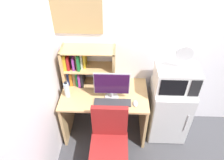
{
  "coord_description": "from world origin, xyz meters",
  "views": [
    {
      "loc": [
        -0.82,
        -2.33,
        2.61
      ],
      "look_at": [
        -0.89,
        -0.36,
        1.01
      ],
      "focal_mm": 33.48,
      "sensor_mm": 36.0,
      "label": 1
    }
  ],
  "objects_px": {
    "keyboard": "(113,102)",
    "mini_fridge": "(168,111)",
    "computer_mouse": "(135,104)",
    "desk_chair": "(109,146)",
    "hutch_bookshelf": "(82,66)",
    "desk_fan": "(184,56)",
    "water_bottle": "(67,90)",
    "microwave": "(176,78)",
    "monitor": "(112,85)",
    "wall_corkboard": "(68,12)"
  },
  "relations": [
    {
      "from": "keyboard",
      "to": "wall_corkboard",
      "type": "relative_size",
      "value": 0.58
    },
    {
      "from": "keyboard",
      "to": "desk_chair",
      "type": "distance_m",
      "value": 0.53
    },
    {
      "from": "desk_chair",
      "to": "microwave",
      "type": "bearing_deg",
      "value": 35.89
    },
    {
      "from": "water_bottle",
      "to": "wall_corkboard",
      "type": "height_order",
      "value": "wall_corkboard"
    },
    {
      "from": "computer_mouse",
      "to": "monitor",
      "type": "bearing_deg",
      "value": 159.33
    },
    {
      "from": "water_bottle",
      "to": "desk_chair",
      "type": "distance_m",
      "value": 0.87
    },
    {
      "from": "monitor",
      "to": "keyboard",
      "type": "bearing_deg",
      "value": -81.64
    },
    {
      "from": "keyboard",
      "to": "water_bottle",
      "type": "bearing_deg",
      "value": 169.33
    },
    {
      "from": "computer_mouse",
      "to": "mini_fridge",
      "type": "bearing_deg",
      "value": 23.74
    },
    {
      "from": "mini_fridge",
      "to": "microwave",
      "type": "relative_size",
      "value": 1.7
    },
    {
      "from": "computer_mouse",
      "to": "desk_fan",
      "type": "distance_m",
      "value": 0.79
    },
    {
      "from": "desk_fan",
      "to": "wall_corkboard",
      "type": "relative_size",
      "value": 0.38
    },
    {
      "from": "water_bottle",
      "to": "keyboard",
      "type": "bearing_deg",
      "value": -10.67
    },
    {
      "from": "computer_mouse",
      "to": "desk_chair",
      "type": "distance_m",
      "value": 0.61
    },
    {
      "from": "desk_fan",
      "to": "desk_chair",
      "type": "height_order",
      "value": "desk_fan"
    },
    {
      "from": "monitor",
      "to": "computer_mouse",
      "type": "xyz_separation_m",
      "value": [
        0.3,
        -0.11,
        -0.19
      ]
    },
    {
      "from": "microwave",
      "to": "water_bottle",
      "type": "bearing_deg",
      "value": -175.87
    },
    {
      "from": "monitor",
      "to": "wall_corkboard",
      "type": "relative_size",
      "value": 0.56
    },
    {
      "from": "microwave",
      "to": "monitor",
      "type": "bearing_deg",
      "value": -172.19
    },
    {
      "from": "mini_fridge",
      "to": "computer_mouse",
      "type": "bearing_deg",
      "value": -156.26
    },
    {
      "from": "hutch_bookshelf",
      "to": "desk_chair",
      "type": "height_order",
      "value": "hutch_bookshelf"
    },
    {
      "from": "mini_fridge",
      "to": "monitor",
      "type": "bearing_deg",
      "value": -172.41
    },
    {
      "from": "monitor",
      "to": "keyboard",
      "type": "height_order",
      "value": "monitor"
    },
    {
      "from": "mini_fridge",
      "to": "wall_corkboard",
      "type": "height_order",
      "value": "wall_corkboard"
    },
    {
      "from": "mini_fridge",
      "to": "wall_corkboard",
      "type": "xyz_separation_m",
      "value": [
        -1.3,
        0.29,
        1.29
      ]
    },
    {
      "from": "hutch_bookshelf",
      "to": "computer_mouse",
      "type": "xyz_separation_m",
      "value": [
        0.7,
        -0.39,
        -0.27
      ]
    },
    {
      "from": "keyboard",
      "to": "monitor",
      "type": "bearing_deg",
      "value": 98.36
    },
    {
      "from": "desk_fan",
      "to": "desk_chair",
      "type": "xyz_separation_m",
      "value": [
        -0.82,
        -0.57,
        -0.95
      ]
    },
    {
      "from": "hutch_bookshelf",
      "to": "desk_chair",
      "type": "bearing_deg",
      "value": -62.54
    },
    {
      "from": "desk_chair",
      "to": "wall_corkboard",
      "type": "height_order",
      "value": "wall_corkboard"
    },
    {
      "from": "hutch_bookshelf",
      "to": "keyboard",
      "type": "bearing_deg",
      "value": -42.29
    },
    {
      "from": "water_bottle",
      "to": "desk_chair",
      "type": "xyz_separation_m",
      "value": [
        0.55,
        -0.48,
        -0.47
      ]
    },
    {
      "from": "microwave",
      "to": "desk_chair",
      "type": "relative_size",
      "value": 0.55
    },
    {
      "from": "microwave",
      "to": "desk_chair",
      "type": "distance_m",
      "value": 1.16
    },
    {
      "from": "monitor",
      "to": "desk_chair",
      "type": "bearing_deg",
      "value": -91.4
    },
    {
      "from": "water_bottle",
      "to": "mini_fridge",
      "type": "relative_size",
      "value": 0.26
    },
    {
      "from": "water_bottle",
      "to": "hutch_bookshelf",
      "type": "bearing_deg",
      "value": 58.62
    },
    {
      "from": "hutch_bookshelf",
      "to": "mini_fridge",
      "type": "xyz_separation_m",
      "value": [
        1.19,
        -0.17,
        -0.62
      ]
    },
    {
      "from": "desk_chair",
      "to": "desk_fan",
      "type": "bearing_deg",
      "value": 34.81
    },
    {
      "from": "microwave",
      "to": "wall_corkboard",
      "type": "height_order",
      "value": "wall_corkboard"
    },
    {
      "from": "water_bottle",
      "to": "desk_chair",
      "type": "relative_size",
      "value": 0.25
    },
    {
      "from": "computer_mouse",
      "to": "water_bottle",
      "type": "relative_size",
      "value": 0.46
    },
    {
      "from": "water_bottle",
      "to": "microwave",
      "type": "relative_size",
      "value": 0.45
    },
    {
      "from": "hutch_bookshelf",
      "to": "wall_corkboard",
      "type": "relative_size",
      "value": 0.86
    },
    {
      "from": "hutch_bookshelf",
      "to": "mini_fridge",
      "type": "distance_m",
      "value": 1.35
    },
    {
      "from": "monitor",
      "to": "desk_fan",
      "type": "xyz_separation_m",
      "value": [
        0.81,
        0.1,
        0.37
      ]
    },
    {
      "from": "keyboard",
      "to": "desk_fan",
      "type": "distance_m",
      "value": 1.0
    },
    {
      "from": "keyboard",
      "to": "mini_fridge",
      "type": "bearing_deg",
      "value": 14.77
    },
    {
      "from": "water_bottle",
      "to": "desk_fan",
      "type": "distance_m",
      "value": 1.46
    },
    {
      "from": "desk_fan",
      "to": "monitor",
      "type": "bearing_deg",
      "value": -172.84
    }
  ]
}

